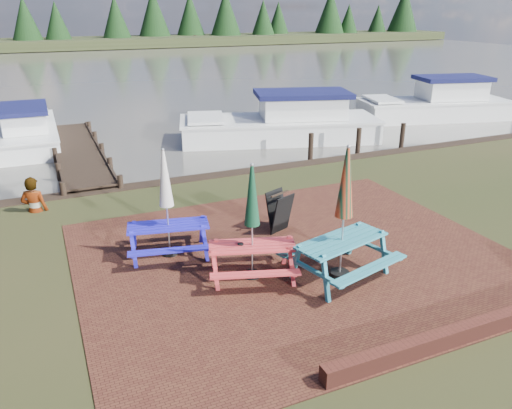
{
  "coord_description": "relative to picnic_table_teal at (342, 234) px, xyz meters",
  "views": [
    {
      "loc": [
        -4.61,
        -7.36,
        5.01
      ],
      "look_at": [
        -0.57,
        1.88,
        1.0
      ],
      "focal_mm": 35.0,
      "sensor_mm": 36.0,
      "label": 1
    }
  ],
  "objects": [
    {
      "name": "ground",
      "position": [
        -0.41,
        0.04,
        -0.93
      ],
      "size": [
        120.0,
        120.0,
        0.0
      ],
      "primitive_type": "plane",
      "color": "black",
      "rests_on": "ground"
    },
    {
      "name": "paving",
      "position": [
        -0.41,
        1.04,
        -0.92
      ],
      "size": [
        9.0,
        7.5,
        0.02
      ],
      "primitive_type": "cube",
      "color": "#3D1B13",
      "rests_on": "ground"
    },
    {
      "name": "brick_wall",
      "position": [
        1.73,
        -2.37,
        -0.78
      ],
      "size": [
        6.21,
        1.79,
        0.3
      ],
      "color": "#4C1E16",
      "rests_on": "ground"
    },
    {
      "name": "water",
      "position": [
        -0.41,
        37.04,
        -0.93
      ],
      "size": [
        120.0,
        60.0,
        0.02
      ],
      "primitive_type": "cube",
      "color": "#434039",
      "rests_on": "ground"
    },
    {
      "name": "far_treeline",
      "position": [
        -0.41,
        66.04,
        2.35
      ],
      "size": [
        120.0,
        10.0,
        8.1
      ],
      "color": "black",
      "rests_on": "ground"
    },
    {
      "name": "picnic_table_teal",
      "position": [
        0.0,
        0.0,
        0.0
      ],
      "size": [
        2.29,
        2.14,
        2.66
      ],
      "rotation": [
        0.0,
        0.0,
        0.26
      ],
      "color": "teal",
      "rests_on": "ground"
    },
    {
      "name": "picnic_table_red",
      "position": [
        -1.61,
        0.67,
        -0.12
      ],
      "size": [
        2.06,
        1.94,
        2.33
      ],
      "rotation": [
        0.0,
        0.0,
        -0.31
      ],
      "color": "red",
      "rests_on": "ground"
    },
    {
      "name": "picnic_table_blue",
      "position": [
        -2.86,
        2.26,
        -0.11
      ],
      "size": [
        1.97,
        1.82,
        2.35
      ],
      "rotation": [
        0.0,
        0.0,
        -0.21
      ],
      "color": "#1D18B7",
      "rests_on": "ground"
    },
    {
      "name": "chalkboard",
      "position": [
        -0.14,
        2.46,
        -0.44
      ],
      "size": [
        0.63,
        0.77,
        0.95
      ],
      "rotation": [
        0.0,
        0.0,
        0.4
      ],
      "color": "black",
      "rests_on": "ground"
    },
    {
      "name": "jetty",
      "position": [
        -3.91,
        11.32,
        -0.82
      ],
      "size": [
        1.76,
        9.08,
        1.0
      ],
      "color": "black",
      "rests_on": "ground"
    },
    {
      "name": "boat_jetty",
      "position": [
        -5.55,
        14.24,
        -0.58
      ],
      "size": [
        2.22,
        6.36,
        1.84
      ],
      "rotation": [
        0.0,
        0.0,
        -0.01
      ],
      "color": "silver",
      "rests_on": "ground"
    },
    {
      "name": "boat_near",
      "position": [
        4.2,
        10.93,
        -0.48
      ],
      "size": [
        8.57,
        4.98,
        2.19
      ],
      "rotation": [
        0.0,
        0.0,
        1.29
      ],
      "color": "silver",
      "rests_on": "ground"
    },
    {
      "name": "boat_far",
      "position": [
        13.03,
        11.71,
        -0.46
      ],
      "size": [
        7.64,
        4.22,
        2.26
      ],
      "rotation": [
        0.0,
        0.0,
        1.33
      ],
      "color": "silver",
      "rests_on": "ground"
    },
    {
      "name": "person",
      "position": [
        -5.48,
        6.11,
        -0.0
      ],
      "size": [
        0.79,
        0.66,
        1.86
      ],
      "primitive_type": "imported",
      "rotation": [
        0.0,
        0.0,
        2.77
      ],
      "color": "gray",
      "rests_on": "ground"
    }
  ]
}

